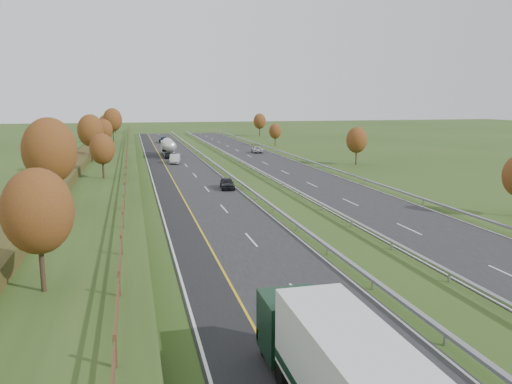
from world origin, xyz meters
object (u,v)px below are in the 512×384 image
at_px(car_dark_near, 227,183).
at_px(car_small_far, 164,140).
at_px(car_silver_mid, 175,159).
at_px(car_oncoming, 257,149).
at_px(road_tanker, 168,147).

xyz_separation_m(car_dark_near, car_small_far, (-3.20, 73.36, 0.04)).
relative_size(car_silver_mid, car_oncoming, 1.04).
distance_m(car_dark_near, car_silver_mid, 28.42).
relative_size(road_tanker, car_small_far, 2.17).
height_order(road_tanker, car_dark_near, road_tanker).
bearing_deg(car_silver_mid, road_tanker, 98.99).
xyz_separation_m(road_tanker, car_dark_near, (4.31, -40.27, -1.11)).
relative_size(car_silver_mid, car_small_far, 0.95).
xyz_separation_m(road_tanker, car_small_far, (1.11, 33.09, -1.07)).
xyz_separation_m(car_silver_mid, car_small_far, (0.90, 45.24, -0.06)).
relative_size(car_dark_near, car_silver_mid, 0.85).
bearing_deg(road_tanker, car_silver_mid, -88.98).
bearing_deg(car_dark_near, road_tanker, 101.69).
distance_m(road_tanker, car_silver_mid, 12.19).
bearing_deg(car_small_far, road_tanker, -95.10).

